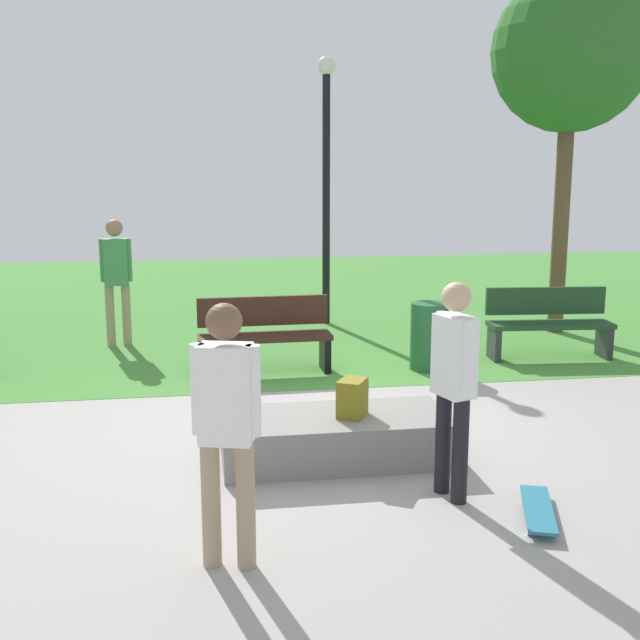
% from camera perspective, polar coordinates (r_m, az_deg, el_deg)
% --- Properties ---
extents(ground_plane, '(28.00, 28.00, 0.00)m').
position_cam_1_polar(ground_plane, '(7.85, 0.89, -7.35)').
color(ground_plane, '#9E9993').
extents(grass_lawn, '(26.60, 12.87, 0.01)m').
position_cam_1_polar(grass_lawn, '(15.17, -4.00, 1.65)').
color(grass_lawn, '#478C38').
rests_on(grass_lawn, ground_plane).
extents(concrete_ledge, '(1.92, 0.88, 0.39)m').
position_cam_1_polar(concrete_ledge, '(6.85, 1.08, -8.44)').
color(concrete_ledge, gray).
rests_on(concrete_ledge, ground_plane).
extents(backpack_on_ledge, '(0.31, 0.34, 0.32)m').
position_cam_1_polar(backpack_on_ledge, '(6.72, 2.34, -5.62)').
color(backpack_on_ledge, olive).
rests_on(backpack_on_ledge, concrete_ledge).
extents(skater_performing_trick, '(0.42, 0.28, 1.68)m').
position_cam_1_polar(skater_performing_trick, '(4.88, -6.76, -6.91)').
color(skater_performing_trick, tan).
rests_on(skater_performing_trick, ground_plane).
extents(skater_watching, '(0.29, 0.41, 1.65)m').
position_cam_1_polar(skater_watching, '(5.94, 9.61, -3.89)').
color(skater_watching, black).
rests_on(skater_watching, ground_plane).
extents(skateboard_by_ledge, '(0.45, 0.82, 0.08)m').
position_cam_1_polar(skateboard_by_ledge, '(6.02, 15.44, -13.02)').
color(skateboard_by_ledge, teal).
rests_on(skateboard_by_ledge, ground_plane).
extents(park_bench_far_right, '(1.63, 0.60, 0.91)m').
position_cam_1_polar(park_bench_far_right, '(10.75, 16.13, -0.10)').
color(park_bench_far_right, '#1E4223').
rests_on(park_bench_far_right, ground_plane).
extents(park_bench_near_lamppost, '(1.61, 0.51, 0.91)m').
position_cam_1_polar(park_bench_near_lamppost, '(9.62, -4.02, -0.96)').
color(park_bench_near_lamppost, '#331E14').
rests_on(park_bench_near_lamppost, ground_plane).
extents(tree_slender_maple, '(2.26, 2.26, 5.20)m').
position_cam_1_polar(tree_slender_maple, '(12.40, 17.60, 17.75)').
color(tree_slender_maple, brown).
rests_on(tree_slender_maple, grass_lawn).
extents(lamp_post, '(0.28, 0.28, 4.09)m').
position_cam_1_polar(lamp_post, '(12.42, 0.45, 11.15)').
color(lamp_post, black).
rests_on(lamp_post, ground_plane).
extents(trash_bin, '(0.46, 0.46, 0.83)m').
position_cam_1_polar(trash_bin, '(9.82, 7.85, -1.18)').
color(trash_bin, '#1E592D').
rests_on(trash_bin, ground_plane).
extents(pedestrian_with_backpack, '(0.43, 0.36, 1.76)m').
position_cam_1_polar(pedestrian_with_backpack, '(11.28, -14.45, 3.49)').
color(pedestrian_with_backpack, tan).
rests_on(pedestrian_with_backpack, ground_plane).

